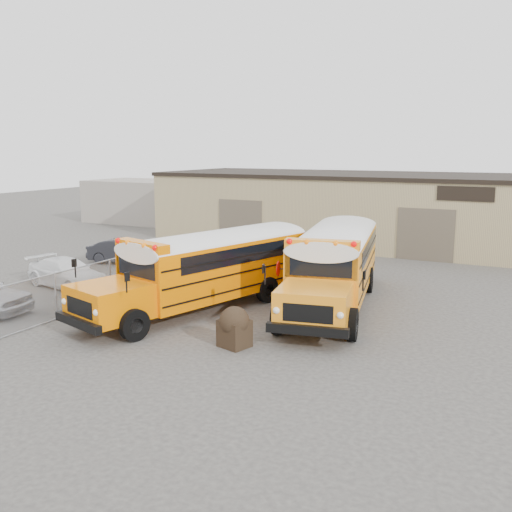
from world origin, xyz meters
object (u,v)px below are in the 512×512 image
at_px(tarp_bundle, 234,326).
at_px(car_dark, 125,251).
at_px(car_white, 67,273).
at_px(school_bus_right, 352,236).
at_px(school_bus_left, 307,244).

height_order(tarp_bundle, car_dark, car_dark).
relative_size(car_white, car_dark, 1.10).
bearing_deg(school_bus_right, car_dark, -161.71).
distance_m(school_bus_left, car_white, 11.33).
bearing_deg(tarp_bundle, car_dark, 143.10).
bearing_deg(tarp_bundle, school_bus_left, 98.62).
bearing_deg(car_dark, school_bus_right, -82.23).
bearing_deg(tarp_bundle, school_bus_right, 91.25).
bearing_deg(school_bus_left, school_bus_right, 69.58).
xyz_separation_m(school_bus_left, tarp_bundle, (1.48, -9.77, -1.12)).
bearing_deg(car_dark, tarp_bundle, -137.42).
height_order(school_bus_left, school_bus_right, school_bus_right).
distance_m(tarp_bundle, car_dark, 15.13).
distance_m(school_bus_right, car_dark, 12.50).
relative_size(school_bus_right, car_dark, 2.72).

